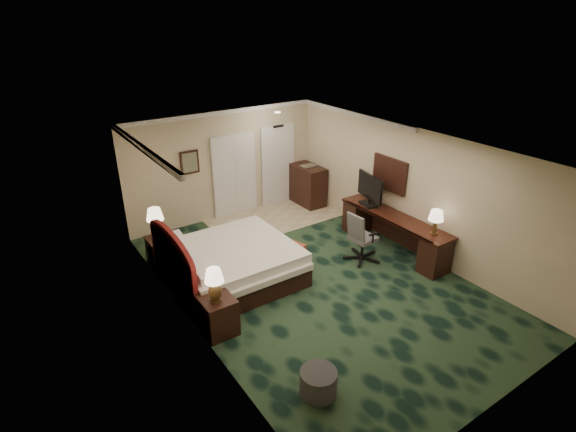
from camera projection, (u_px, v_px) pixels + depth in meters
floor at (315, 281)px, 8.79m from camera, size 5.00×7.50×0.00m
ceiling at (319, 148)px, 7.65m from camera, size 5.00×7.50×0.00m
wall_back at (224, 165)px, 11.03m from camera, size 5.00×0.00×2.70m
wall_front at (507, 329)px, 5.40m from camera, size 5.00×0.00×2.70m
wall_left at (189, 258)px, 6.95m from camera, size 0.00×7.50×2.70m
wall_right at (411, 191)px, 9.49m from camera, size 0.00×7.50×2.70m
crown_molding at (319, 150)px, 7.67m from camera, size 5.00×7.50×0.10m
tile_patch at (274, 218)px, 11.42m from camera, size 3.20×1.70×0.01m
headboard at (173, 265)px, 8.00m from camera, size 0.12×2.00×1.40m
entry_door at (278, 166)px, 11.93m from camera, size 1.02×0.06×2.18m
closet_doors at (235, 175)px, 11.26m from camera, size 1.20×0.06×2.10m
wall_art at (190, 162)px, 10.44m from camera, size 0.45×0.06×0.55m
wall_mirror at (390, 174)px, 9.83m from camera, size 0.05×0.95×0.75m
bed at (234, 264)px, 8.70m from camera, size 2.25×2.09×0.71m
nightstand_near at (218, 315)px, 7.31m from camera, size 0.52×0.59×0.65m
nightstand_far at (161, 251)px, 9.27m from camera, size 0.48×0.55×0.60m
lamp_near at (215, 285)px, 6.99m from camera, size 0.36×0.36×0.58m
lamp_far at (156, 223)px, 9.04m from camera, size 0.40×0.40×0.65m
bed_bench at (272, 249)px, 9.45m from camera, size 0.93×1.53×0.49m
ottoman at (318, 382)px, 6.17m from camera, size 0.55×0.55×0.37m
desk at (393, 233)px, 9.79m from camera, size 0.60×2.79×0.80m
tv at (370, 190)px, 10.00m from camera, size 0.28×0.93×0.72m
desk_lamp at (435, 222)px, 8.76m from camera, size 0.34×0.34×0.52m
desk_chair at (363, 236)px, 9.34m from camera, size 0.68×0.65×1.11m
minibar at (308, 185)px, 12.07m from camera, size 0.56×1.01×1.06m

